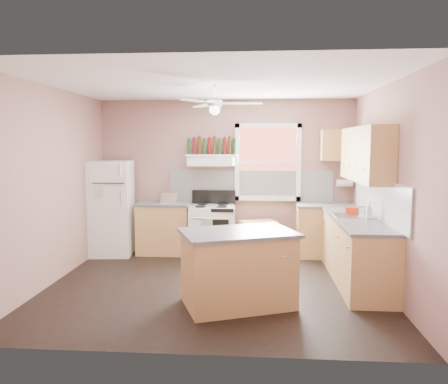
# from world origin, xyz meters

# --- Properties ---
(floor) EXTENTS (4.50, 4.50, 0.00)m
(floor) POSITION_xyz_m (0.00, 0.00, 0.00)
(floor) COLOR black
(floor) RESTS_ON ground
(ceiling) EXTENTS (4.50, 4.50, 0.00)m
(ceiling) POSITION_xyz_m (0.00, 0.00, 2.70)
(ceiling) COLOR white
(ceiling) RESTS_ON ground
(wall_back) EXTENTS (4.50, 0.05, 2.70)m
(wall_back) POSITION_xyz_m (0.00, 2.02, 1.35)
(wall_back) COLOR #8F6760
(wall_back) RESTS_ON ground
(wall_right) EXTENTS (0.05, 4.00, 2.70)m
(wall_right) POSITION_xyz_m (2.27, 0.00, 1.35)
(wall_right) COLOR #8F6760
(wall_right) RESTS_ON ground
(wall_left) EXTENTS (0.05, 4.00, 2.70)m
(wall_left) POSITION_xyz_m (-2.27, 0.00, 1.35)
(wall_left) COLOR #8F6760
(wall_left) RESTS_ON ground
(backsplash_back) EXTENTS (2.90, 0.03, 0.55)m
(backsplash_back) POSITION_xyz_m (0.45, 1.99, 1.18)
(backsplash_back) COLOR white
(backsplash_back) RESTS_ON wall_back
(backsplash_right) EXTENTS (0.03, 2.60, 0.55)m
(backsplash_right) POSITION_xyz_m (2.23, 0.30, 1.18)
(backsplash_right) COLOR white
(backsplash_right) RESTS_ON wall_right
(window_view) EXTENTS (1.00, 0.02, 1.20)m
(window_view) POSITION_xyz_m (0.75, 1.98, 1.60)
(window_view) COLOR brown
(window_view) RESTS_ON wall_back
(window_frame) EXTENTS (1.16, 0.07, 1.36)m
(window_frame) POSITION_xyz_m (0.75, 1.96, 1.60)
(window_frame) COLOR white
(window_frame) RESTS_ON wall_back
(refrigerator) EXTENTS (0.75, 0.73, 1.63)m
(refrigerator) POSITION_xyz_m (-1.95, 1.53, 0.81)
(refrigerator) COLOR white
(refrigerator) RESTS_ON floor
(base_cabinet_left) EXTENTS (0.90, 0.60, 0.86)m
(base_cabinet_left) POSITION_xyz_m (-1.06, 1.70, 0.43)
(base_cabinet_left) COLOR #AE8848
(base_cabinet_left) RESTS_ON floor
(counter_left) EXTENTS (0.92, 0.62, 0.04)m
(counter_left) POSITION_xyz_m (-1.06, 1.70, 0.88)
(counter_left) COLOR #4F4F52
(counter_left) RESTS_ON base_cabinet_left
(toaster) EXTENTS (0.31, 0.22, 0.18)m
(toaster) POSITION_xyz_m (-0.98, 1.71, 0.99)
(toaster) COLOR silver
(toaster) RESTS_ON counter_left
(stove) EXTENTS (0.82, 0.69, 0.86)m
(stove) POSITION_xyz_m (-0.21, 1.62, 0.43)
(stove) COLOR white
(stove) RESTS_ON floor
(range_hood) EXTENTS (0.78, 0.50, 0.14)m
(range_hood) POSITION_xyz_m (-0.23, 1.75, 1.62)
(range_hood) COLOR white
(range_hood) RESTS_ON wall_back
(bottle_shelf) EXTENTS (0.90, 0.26, 0.03)m
(bottle_shelf) POSITION_xyz_m (-0.23, 1.87, 1.72)
(bottle_shelf) COLOR white
(bottle_shelf) RESTS_ON range_hood
(cart) EXTENTS (0.69, 0.58, 0.59)m
(cart) POSITION_xyz_m (0.59, 1.65, 0.30)
(cart) COLOR #AE8848
(cart) RESTS_ON floor
(base_cabinet_corner) EXTENTS (1.00, 0.60, 0.86)m
(base_cabinet_corner) POSITION_xyz_m (1.75, 1.70, 0.43)
(base_cabinet_corner) COLOR #AE8848
(base_cabinet_corner) RESTS_ON floor
(base_cabinet_right) EXTENTS (0.60, 2.20, 0.86)m
(base_cabinet_right) POSITION_xyz_m (1.95, 0.30, 0.43)
(base_cabinet_right) COLOR #AE8848
(base_cabinet_right) RESTS_ON floor
(counter_corner) EXTENTS (1.02, 0.62, 0.04)m
(counter_corner) POSITION_xyz_m (1.75, 1.70, 0.88)
(counter_corner) COLOR #4F4F52
(counter_corner) RESTS_ON base_cabinet_corner
(counter_right) EXTENTS (0.62, 2.22, 0.04)m
(counter_right) POSITION_xyz_m (1.94, 0.30, 0.88)
(counter_right) COLOR #4F4F52
(counter_right) RESTS_ON base_cabinet_right
(sink) EXTENTS (0.55, 0.45, 0.03)m
(sink) POSITION_xyz_m (1.94, 0.50, 0.90)
(sink) COLOR silver
(sink) RESTS_ON counter_right
(faucet) EXTENTS (0.03, 0.03, 0.14)m
(faucet) POSITION_xyz_m (2.10, 0.50, 0.97)
(faucet) COLOR silver
(faucet) RESTS_ON sink
(upper_cabinet_right) EXTENTS (0.33, 1.80, 0.76)m
(upper_cabinet_right) POSITION_xyz_m (2.08, 0.50, 1.78)
(upper_cabinet_right) COLOR #AE8848
(upper_cabinet_right) RESTS_ON wall_right
(upper_cabinet_corner) EXTENTS (0.60, 0.33, 0.52)m
(upper_cabinet_corner) POSITION_xyz_m (1.95, 1.83, 1.90)
(upper_cabinet_corner) COLOR #AE8848
(upper_cabinet_corner) RESTS_ON wall_back
(paper_towel) EXTENTS (0.26, 0.12, 0.12)m
(paper_towel) POSITION_xyz_m (2.07, 1.86, 1.25)
(paper_towel) COLOR white
(paper_towel) RESTS_ON wall_back
(island) EXTENTS (1.43, 1.17, 0.86)m
(island) POSITION_xyz_m (0.35, -0.72, 0.43)
(island) COLOR #AE8848
(island) RESTS_ON floor
(island_top) EXTENTS (1.52, 1.26, 0.04)m
(island_top) POSITION_xyz_m (0.35, -0.72, 0.88)
(island_top) COLOR #4F4F52
(island_top) RESTS_ON island
(ceiling_fan_hub) EXTENTS (0.20, 0.20, 0.08)m
(ceiling_fan_hub) POSITION_xyz_m (0.00, 0.00, 2.45)
(ceiling_fan_hub) COLOR white
(ceiling_fan_hub) RESTS_ON ceiling
(soap_bottle) EXTENTS (0.09, 0.09, 0.24)m
(soap_bottle) POSITION_xyz_m (2.09, 0.22, 1.02)
(soap_bottle) COLOR silver
(soap_bottle) RESTS_ON counter_right
(red_caddy) EXTENTS (0.20, 0.15, 0.10)m
(red_caddy) POSITION_xyz_m (1.96, 0.66, 0.95)
(red_caddy) COLOR red
(red_caddy) RESTS_ON counter_right
(wine_bottles) EXTENTS (0.86, 0.06, 0.31)m
(wine_bottles) POSITION_xyz_m (-0.23, 1.87, 1.88)
(wine_bottles) COLOR #143819
(wine_bottles) RESTS_ON bottle_shelf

